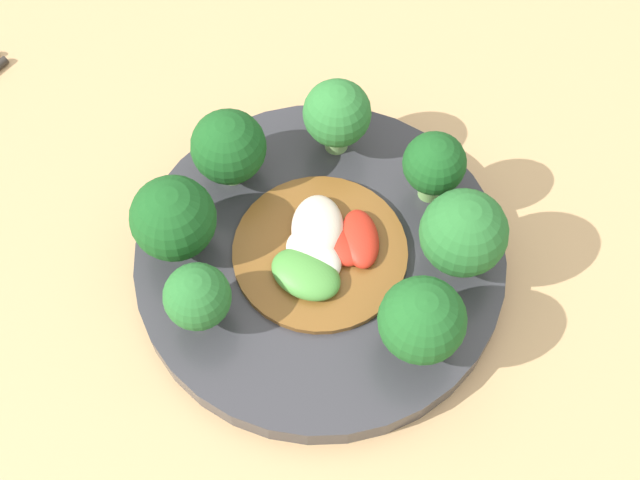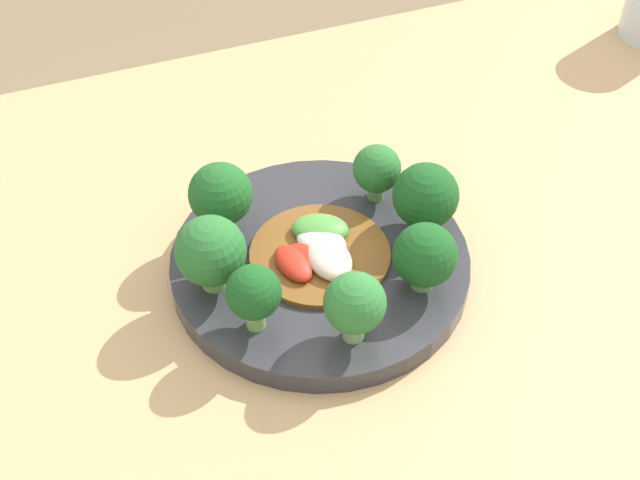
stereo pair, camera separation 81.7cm
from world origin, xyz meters
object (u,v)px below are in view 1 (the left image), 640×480
broccoli_east (173,219)px  broccoli_northeast (197,297)px  plate (320,260)px  broccoli_southeast (229,147)px  broccoli_south (337,114)px  stirfry_center (321,249)px  broccoli_northwest (422,321)px  broccoli_southwest (434,165)px  broccoli_west (463,234)px

broccoli_east → broccoli_northeast: (-0.02, 0.05, -0.01)m
plate → broccoli_southeast: broccoli_southeast is taller
broccoli_south → stirfry_center: broccoli_south is taller
broccoli_northwest → broccoli_northeast: (0.14, -0.01, -0.01)m
broccoli_northwest → broccoli_southeast: size_ratio=1.08×
stirfry_center → plate: bearing=-23.3°
broccoli_northeast → broccoli_southwest: 0.19m
broccoli_east → broccoli_northeast: size_ratio=1.22×
broccoli_southeast → stirfry_center: size_ratio=0.51×
broccoli_southwest → broccoli_south: bearing=-29.0°
plate → broccoli_northeast: broccoli_northeast is taller
stirfry_center → broccoli_northeast: bearing=35.0°
plate → broccoli_west: size_ratio=3.72×
broccoli_east → stirfry_center: (-0.10, 0.00, -0.03)m
broccoli_east → broccoli_northwest: (-0.17, 0.06, 0.00)m
broccoli_south → broccoli_southwest: bearing=151.0°
broccoli_southeast → broccoli_northeast: (0.01, 0.12, -0.00)m
broccoli_northwest → broccoli_west: bearing=-112.8°
broccoli_northeast → broccoli_west: broccoli_west is taller
broccoli_northwest → broccoli_southwest: 0.12m
broccoli_south → stirfry_center: size_ratio=0.53×
broccoli_northeast → broccoli_southeast: bearing=-93.7°
broccoli_southeast → broccoli_northeast: broccoli_southeast is taller
broccoli_east → broccoli_southwest: bearing=-162.6°
plate → broccoli_east: broccoli_east is taller
broccoli_southwest → broccoli_southeast: bearing=-3.0°
broccoli_northwest → broccoli_west: (-0.03, -0.06, 0.00)m
broccoli_northwest → broccoli_northeast: 0.14m
plate → broccoli_northwest: 0.11m
broccoli_southeast → stirfry_center: (-0.07, 0.06, -0.03)m
plate → broccoli_south: 0.11m
broccoli_west → broccoli_south: broccoli_west is taller
broccoli_south → broccoli_southwest: size_ratio=1.05×
broccoli_east → broccoli_south: 0.14m
broccoli_northwest → stirfry_center: broccoli_northwest is taller
broccoli_southeast → broccoli_south: 0.08m
broccoli_northwest → broccoli_southeast: broccoli_northwest is taller
broccoli_east → broccoli_southwest: 0.18m
broccoli_northwest → broccoli_southwest: broccoli_northwest is taller
broccoli_northwest → broccoli_northeast: size_ratio=1.21×
broccoli_northeast → stirfry_center: size_ratio=0.46×
broccoli_northeast → stirfry_center: bearing=-145.0°
broccoli_northeast → broccoli_south: 0.17m
broccoli_east → broccoli_northwest: bearing=158.8°
broccoli_southeast → broccoli_southwest: 0.14m
broccoli_west → broccoli_northeast: bearing=17.5°
broccoli_west → stirfry_center: broccoli_west is taller
stirfry_center → broccoli_southeast: bearing=-42.0°
broccoli_southeast → broccoli_northwest: bearing=137.2°
broccoli_southwest → broccoli_northwest: bearing=86.2°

